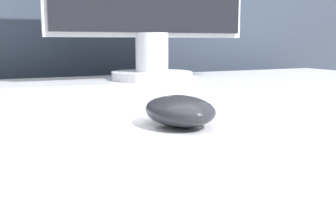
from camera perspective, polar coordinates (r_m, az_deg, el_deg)
The scene contains 3 objects.
partition_panel at distance 1.27m, azimuth -16.61°, elevation -2.18°, with size 5.00×0.03×1.12m.
computer_mouse_near at distance 0.45m, azimuth 1.68°, elevation -0.79°, with size 0.08×0.10×0.03m.
keyboard at distance 0.60m, azimuth -11.91°, elevation 0.96°, with size 0.38×0.16×0.02m.
Camera 1 is at (-0.18, -0.51, 0.80)m, focal length 42.00 mm.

